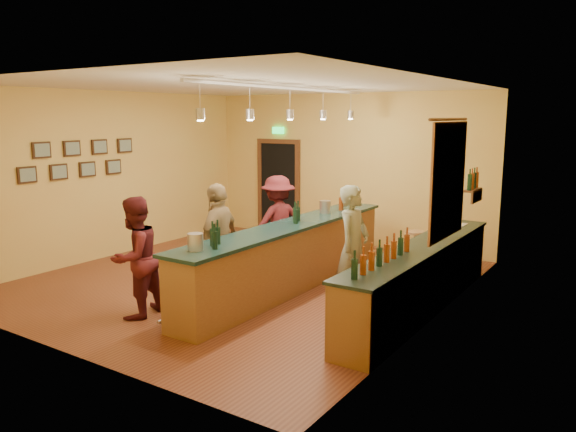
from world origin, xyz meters
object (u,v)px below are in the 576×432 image
Objects in this scene: customer_b at (219,243)px; bar_stool at (415,239)px; bartender at (353,246)px; customer_c at (278,222)px; tasting_bar at (290,252)px; customer_a at (135,258)px; back_counter at (420,277)px.

customer_b is 2.54× the size of bar_stool.
bartender is 2.30m from customer_c.
customer_a is (-1.07, -2.20, 0.23)m from tasting_bar.
back_counter is 2.70× the size of customer_c.
back_counter reaches higher than bar_stool.
customer_c is (-2.04, 1.06, -0.04)m from bartender.
customer_c reaches higher than back_counter.
bar_stool is (-0.85, 2.02, 0.07)m from back_counter.
tasting_bar is 3.02× the size of customer_c.
customer_a is 0.99× the size of customer_c.
customer_a is at bearing -115.95° from tasting_bar.
bar_stool is (0.05, 2.34, -0.33)m from bartender.
back_counter is at bearing 4.96° from tasting_bar.
bartender is (1.18, -0.14, 0.27)m from tasting_bar.
customer_b is at bearing 116.79° from bartender.
bartender is 2.52× the size of bar_stool.
customer_a is 2.38× the size of bar_stool.
bar_stool is (1.78, 3.26, -0.33)m from customer_b.
tasting_bar is 1.22m from bartender.
back_counter is 3.97m from customer_a.
customer_c is at bearing 169.10° from customer_a.
customer_c is (-2.95, 0.74, 0.36)m from back_counter.
bartender is 0.99× the size of customer_b.
tasting_bar is 7.30× the size of bar_stool.
customer_b is at bearing -117.35° from tasting_bar.
tasting_bar is 2.88× the size of customer_b.
customer_a is 4.97m from bar_stool.
customer_b is at bearing -118.63° from bar_stool.
customer_a is at bearing -117.62° from bar_stool.
tasting_bar is 1.23m from customer_b.
bartender is at bearing 105.08° from customer_b.
customer_b reaches higher than tasting_bar.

